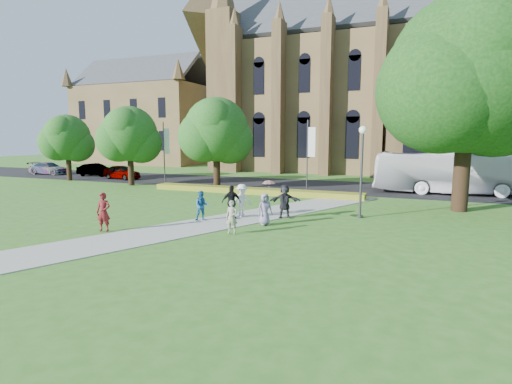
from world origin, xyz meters
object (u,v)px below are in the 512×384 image
at_px(tour_coach, 453,173).
at_px(car_0, 122,172).
at_px(pedestrian_0, 104,212).
at_px(car_2, 49,168).
at_px(streetlamp, 362,161).
at_px(car_1, 96,170).
at_px(large_tree, 469,74).

relative_size(tour_coach, car_0, 2.76).
bearing_deg(car_0, pedestrian_0, -131.49).
distance_m(tour_coach, car_0, 32.75).
bearing_deg(car_2, streetlamp, -111.49).
bearing_deg(car_1, pedestrian_0, -139.93).
distance_m(large_tree, tour_coach, 10.42).
bearing_deg(car_1, car_0, -110.56).
bearing_deg(tour_coach, large_tree, 174.87).
relative_size(streetlamp, tour_coach, 0.42).
bearing_deg(large_tree, streetlamp, -140.71).
xyz_separation_m(car_0, car_2, (-12.22, 1.07, -0.03)).
distance_m(car_2, pedestrian_0, 35.12).
bearing_deg(pedestrian_0, car_0, 113.62).
relative_size(large_tree, car_2, 2.60).
height_order(tour_coach, car_0, tour_coach).
xyz_separation_m(large_tree, car_2, (-44.84, 8.11, -7.61)).
height_order(car_0, car_2, car_0).
height_order(tour_coach, car_1, tour_coach).
xyz_separation_m(tour_coach, car_2, (-44.94, 0.06, -0.99)).
xyz_separation_m(large_tree, car_1, (-37.66, 8.49, -7.61)).
relative_size(car_0, car_2, 0.89).
xyz_separation_m(tour_coach, pedestrian_0, (-16.74, -20.88, -0.75)).
bearing_deg(car_2, car_0, -98.72).
bearing_deg(car_1, streetlamp, -116.52).
bearing_deg(car_2, tour_coach, -93.79).
bearing_deg(car_0, streetlamp, -103.34).
xyz_separation_m(car_1, car_2, (-7.18, -0.38, 0.00)).
bearing_deg(car_0, car_1, 83.69).
relative_size(streetlamp, car_0, 1.17).
relative_size(car_0, pedestrian_0, 2.35).
relative_size(car_2, pedestrian_0, 2.65).
xyz_separation_m(car_2, pedestrian_0, (28.20, -20.94, 0.24)).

